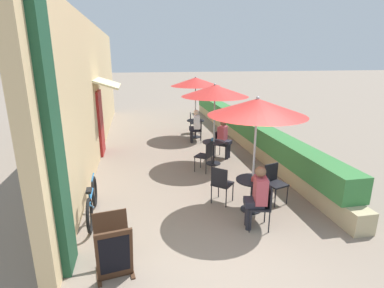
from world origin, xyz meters
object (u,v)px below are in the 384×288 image
object	(u,v)px
cafe_chair_near_back	(263,203)
seated_patron_mid_left	(224,137)
coffee_cup_far	(196,120)
patio_table_near	(252,189)
coffee_cup_near	(253,179)
cafe_chair_far_right	(198,129)
bicycle_leaning	(92,202)
cafe_chair_far_left	(193,121)
coffee_cup_mid	(212,139)
cafe_chair_near_right	(221,182)
cafe_chair_near_left	(274,180)
patio_umbrella_mid	(215,91)
patio_table_mid	(214,149)
patio_umbrella_far	(196,82)
seated_patron_far_right	(195,124)
patio_table_far	(195,126)
cafe_chair_mid_right	(206,154)
patio_umbrella_near	(257,107)
seated_patron_near_back	(257,195)
menu_board	(113,248)
cafe_chair_mid_left	(221,142)

from	to	relation	value
cafe_chair_near_back	seated_patron_mid_left	world-z (taller)	seated_patron_mid_left
coffee_cup_far	patio_table_near	bearing A→B (deg)	-90.13
coffee_cup_near	cafe_chair_far_right	bearing A→B (deg)	89.81
cafe_chair_far_right	bicycle_leaning	world-z (taller)	cafe_chair_far_right
cafe_chair_far_left	coffee_cup_mid	bearing A→B (deg)	7.15
cafe_chair_near_right	cafe_chair_near_left	bearing A→B (deg)	36.35
patio_table_near	patio_umbrella_mid	size ratio (longest dim) A/B	0.29
coffee_cup_near	seated_patron_mid_left	xyz separation A→B (m)	(0.44, 3.52, -0.06)
cafe_chair_near_back	patio_table_mid	distance (m)	3.63
cafe_chair_near_left	cafe_chair_near_back	world-z (taller)	same
coffee_cup_mid	patio_umbrella_far	xyz separation A→B (m)	(0.10, 3.06, 1.47)
patio_umbrella_far	seated_patron_far_right	size ratio (longest dim) A/B	1.95
cafe_chair_near_back	patio_table_far	size ratio (longest dim) A/B	1.24
cafe_chair_near_back	coffee_cup_far	bearing A→B (deg)	11.25
cafe_chair_near_left	cafe_chair_mid_right	world-z (taller)	same
patio_umbrella_near	cafe_chair_mid_right	world-z (taller)	patio_umbrella_near
cafe_chair_near_left	patio_umbrella_far	bearing A→B (deg)	-102.12
seated_patron_near_back	cafe_chair_far_right	bearing A→B (deg)	10.38
coffee_cup_mid	cafe_chair_far_right	bearing A→B (deg)	88.43
cafe_chair_near_back	seated_patron_mid_left	bearing A→B (deg)	5.32
cafe_chair_mid_right	patio_table_far	distance (m)	3.78
cafe_chair_far_right	bicycle_leaning	xyz separation A→B (m)	(-3.28, -5.12, -0.17)
cafe_chair_mid_right	cafe_chair_far_left	size ratio (longest dim) A/B	1.00
seated_patron_near_back	coffee_cup_far	size ratio (longest dim) A/B	13.89
cafe_chair_near_back	cafe_chair_far_left	distance (m)	7.49
cafe_chair_near_back	menu_board	size ratio (longest dim) A/B	0.97
patio_umbrella_mid	patio_umbrella_far	xyz separation A→B (m)	(0.08, 3.18, 0.00)
patio_table_mid	patio_table_near	bearing A→B (deg)	-88.87
seated_patron_near_back	cafe_chair_mid_left	size ratio (longest dim) A/B	1.44
coffee_cup_mid	patio_table_far	bearing A→B (deg)	88.15
cafe_chair_far_left	coffee_cup_far	bearing A→B (deg)	5.98
patio_table_near	patio_table_mid	size ratio (longest dim) A/B	1.00
cafe_chair_far_right	coffee_cup_far	bearing A→B (deg)	6.83
patio_table_mid	cafe_chair_mid_right	xyz separation A→B (m)	(-0.38, -0.57, 0.03)
bicycle_leaning	cafe_chair_mid_right	bearing A→B (deg)	33.74
cafe_chair_near_back	cafe_chair_near_left	bearing A→B (deg)	-23.65
cafe_chair_near_left	seated_patron_near_back	distance (m)	1.26
cafe_chair_far_right	coffee_cup_far	xyz separation A→B (m)	(0.02, 0.60, 0.23)
bicycle_leaning	seated_patron_near_back	bearing A→B (deg)	-19.45
cafe_chair_near_left	patio_umbrella_far	size ratio (longest dim) A/B	0.36
cafe_chair_near_right	patio_umbrella_far	bearing A→B (deg)	126.09
patio_umbrella_mid	cafe_chair_far_right	distance (m)	3.01
patio_umbrella_mid	bicycle_leaning	distance (m)	4.57
coffee_cup_mid	cafe_chair_near_back	bearing A→B (deg)	-89.87
coffee_cup_near	cafe_chair_far_right	world-z (taller)	cafe_chair_far_right
cafe_chair_near_left	coffee_cup_mid	distance (m)	2.86
cafe_chair_mid_left	patio_umbrella_far	world-z (taller)	patio_umbrella_far
cafe_chair_mid_left	cafe_chair_far_left	bearing A→B (deg)	-135.13
coffee_cup_near	cafe_chair_far_left	world-z (taller)	cafe_chair_far_left
coffee_cup_mid	cafe_chair_far_left	size ratio (longest dim) A/B	0.10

